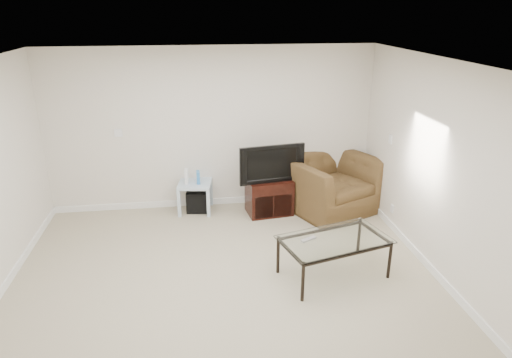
{
  "coord_description": "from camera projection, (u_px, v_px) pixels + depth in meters",
  "views": [
    {
      "loc": [
        -0.27,
        -4.33,
        3.03
      ],
      "look_at": [
        0.5,
        1.2,
        0.9
      ],
      "focal_mm": 32.0,
      "sensor_mm": 36.0,
      "label": 1
    }
  ],
  "objects": [
    {
      "name": "floor",
      "position": [
        227.0,
        293.0,
        5.13
      ],
      "size": [
        5.0,
        5.0,
        0.0
      ],
      "primitive_type": "plane",
      "color": "tan",
      "rests_on": "ground"
    },
    {
      "name": "ceiling",
      "position": [
        220.0,
        67.0,
        4.23
      ],
      "size": [
        5.0,
        5.0,
        0.0
      ],
      "primitive_type": "plane",
      "color": "white",
      "rests_on": "ground"
    },
    {
      "name": "wall_back",
      "position": [
        212.0,
        129.0,
        6.99
      ],
      "size": [
        5.0,
        0.02,
        2.5
      ],
      "primitive_type": "cube",
      "color": "silver",
      "rests_on": "ground"
    },
    {
      "name": "wall_right",
      "position": [
        451.0,
        179.0,
        5.0
      ],
      "size": [
        0.02,
        5.0,
        2.5
      ],
      "primitive_type": "cube",
      "color": "silver",
      "rests_on": "ground"
    },
    {
      "name": "plate_back",
      "position": [
        118.0,
        133.0,
        6.8
      ],
      "size": [
        0.12,
        0.02,
        0.12
      ],
      "primitive_type": "cube",
      "color": "white",
      "rests_on": "wall_back"
    },
    {
      "name": "plate_right_switch",
      "position": [
        390.0,
        139.0,
        6.48
      ],
      "size": [
        0.02,
        0.09,
        0.13
      ],
      "primitive_type": "cube",
      "color": "white",
      "rests_on": "wall_right"
    },
    {
      "name": "plate_right_outlet",
      "position": [
        392.0,
        209.0,
        6.54
      ],
      "size": [
        0.02,
        0.08,
        0.12
      ],
      "primitive_type": "cube",
      "color": "white",
      "rests_on": "wall_right"
    },
    {
      "name": "tv_stand",
      "position": [
        269.0,
        196.0,
        7.03
      ],
      "size": [
        0.72,
        0.54,
        0.56
      ],
      "primitive_type": null,
      "rotation": [
        0.0,
        0.0,
        0.13
      ],
      "color": "black",
      "rests_on": "floor"
    },
    {
      "name": "dvd_player",
      "position": [
        270.0,
        186.0,
        6.93
      ],
      "size": [
        0.44,
        0.33,
        0.06
      ],
      "primitive_type": "cube",
      "rotation": [
        0.0,
        0.0,
        0.13
      ],
      "color": "black",
      "rests_on": "tv_stand"
    },
    {
      "name": "television",
      "position": [
        270.0,
        162.0,
        6.8
      ],
      "size": [
        0.94,
        0.33,
        0.57
      ],
      "primitive_type": "imported",
      "rotation": [
        0.0,
        0.0,
        0.16
      ],
      "color": "black",
      "rests_on": "tv_stand"
    },
    {
      "name": "side_table",
      "position": [
        196.0,
        197.0,
        7.11
      ],
      "size": [
        0.56,
        0.56,
        0.47
      ],
      "primitive_type": null,
      "rotation": [
        0.0,
        0.0,
        -0.14
      ],
      "color": "#AFC3D3",
      "rests_on": "floor"
    },
    {
      "name": "subwoofer",
      "position": [
        198.0,
        200.0,
        7.16
      ],
      "size": [
        0.36,
        0.36,
        0.33
      ],
      "primitive_type": "cube",
      "rotation": [
        0.0,
        0.0,
        -0.12
      ],
      "color": "black",
      "rests_on": "floor"
    },
    {
      "name": "game_console",
      "position": [
        187.0,
        176.0,
        6.97
      ],
      "size": [
        0.06,
        0.16,
        0.22
      ],
      "primitive_type": "cube",
      "rotation": [
        0.0,
        0.0,
        -0.05
      ],
      "color": "white",
      "rests_on": "side_table"
    },
    {
      "name": "game_case",
      "position": [
        198.0,
        177.0,
        6.98
      ],
      "size": [
        0.05,
        0.14,
        0.19
      ],
      "primitive_type": "cube",
      "rotation": [
        0.0,
        0.0,
        -0.0
      ],
      "color": "#337FCC",
      "rests_on": "side_table"
    },
    {
      "name": "recliner",
      "position": [
        332.0,
        176.0,
        7.05
      ],
      "size": [
        1.53,
        1.31,
        1.13
      ],
      "primitive_type": "imported",
      "rotation": [
        0.0,
        0.0,
        0.43
      ],
      "color": "brown",
      "rests_on": "floor"
    },
    {
      "name": "coffee_table",
      "position": [
        333.0,
        257.0,
        5.39
      ],
      "size": [
        1.38,
        1.0,
        0.49
      ],
      "primitive_type": null,
      "rotation": [
        0.0,
        0.0,
        0.27
      ],
      "color": "black",
      "rests_on": "floor"
    },
    {
      "name": "remote",
      "position": [
        309.0,
        239.0,
        5.28
      ],
      "size": [
        0.2,
        0.14,
        0.02
      ],
      "primitive_type": "cube",
      "rotation": [
        0.0,
        0.0,
        0.48
      ],
      "color": "#B2B2B7",
      "rests_on": "coffee_table"
    }
  ]
}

